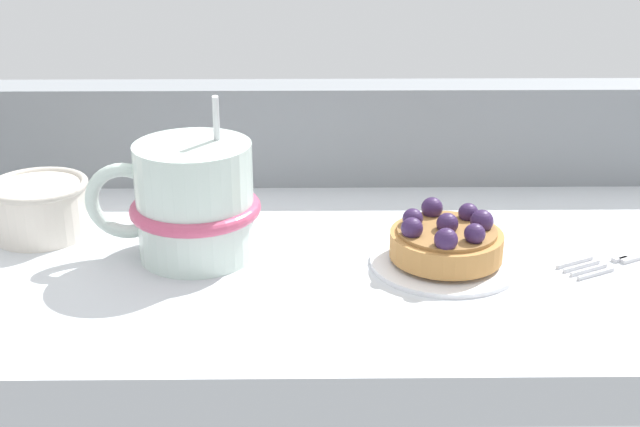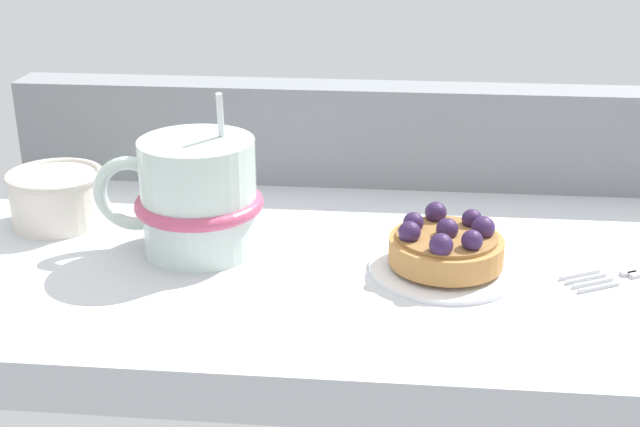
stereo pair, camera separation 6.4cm
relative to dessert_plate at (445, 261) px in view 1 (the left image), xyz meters
The scene contains 6 objects.
ground_plane 8.04cm from the dessert_plate, 157.21° to the left, with size 67.15×36.99×3.51cm, color silver.
window_rail_back 20.93cm from the dessert_plate, 110.45° to the left, with size 65.80×4.64×9.35cm, color gray.
dessert_plate is the anchor object (origin of this frame).
raspberry_tart 1.76cm from the dessert_plate, 116.65° to the right, with size 8.52×8.52×3.60cm.
coffee_mug 19.78cm from the dessert_plate, behind, with size 13.40×10.03×12.59cm.
sugar_bowl 32.90cm from the dessert_plate, 169.18° to the left, with size 8.05×8.05×4.59cm.
Camera 1 is at (-3.03, -61.33, 28.01)cm, focal length 47.75 mm.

